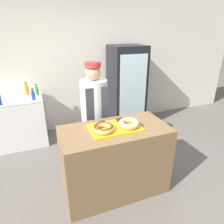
# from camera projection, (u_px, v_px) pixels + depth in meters

# --- Properties ---
(ground_plane) EXTENTS (14.00, 14.00, 0.00)m
(ground_plane) POSITION_uv_depth(u_px,v_px,m) (115.00, 188.00, 2.79)
(ground_plane) COLOR #66605B
(wall_back) EXTENTS (8.00, 0.06, 2.70)m
(wall_back) POSITION_uv_depth(u_px,v_px,m) (76.00, 65.00, 4.09)
(wall_back) COLOR silver
(wall_back) RESTS_ON ground_plane
(display_counter) EXTENTS (1.34, 0.67, 0.93)m
(display_counter) POSITION_uv_depth(u_px,v_px,m) (115.00, 160.00, 2.61)
(display_counter) COLOR brown
(display_counter) RESTS_ON ground_plane
(serving_tray) EXTENTS (0.61, 0.38, 0.02)m
(serving_tray) POSITION_uv_depth(u_px,v_px,m) (115.00, 128.00, 2.42)
(serving_tray) COLOR yellow
(serving_tray) RESTS_ON display_counter
(donut_chocolate_glaze) EXTENTS (0.26, 0.26, 0.07)m
(donut_chocolate_glaze) POSITION_uv_depth(u_px,v_px,m) (103.00, 128.00, 2.31)
(donut_chocolate_glaze) COLOR tan
(donut_chocolate_glaze) RESTS_ON serving_tray
(donut_light_glaze) EXTENTS (0.26, 0.26, 0.07)m
(donut_light_glaze) POSITION_uv_depth(u_px,v_px,m) (129.00, 123.00, 2.42)
(donut_light_glaze) COLOR tan
(donut_light_glaze) RESTS_ON serving_tray
(brownie_back_left) EXTENTS (0.07, 0.07, 0.03)m
(brownie_back_left) POSITION_uv_depth(u_px,v_px,m) (102.00, 123.00, 2.48)
(brownie_back_left) COLOR #382111
(brownie_back_left) RESTS_ON serving_tray
(brownie_back_right) EXTENTS (0.07, 0.07, 0.03)m
(brownie_back_right) POSITION_uv_depth(u_px,v_px,m) (120.00, 120.00, 2.56)
(brownie_back_right) COLOR #382111
(brownie_back_right) RESTS_ON serving_tray
(baker_person) EXTENTS (0.39, 0.39, 1.64)m
(baker_person) POSITION_uv_depth(u_px,v_px,m) (95.00, 115.00, 2.99)
(baker_person) COLOR #4C4C51
(baker_person) RESTS_ON ground_plane
(beverage_fridge) EXTENTS (0.69, 0.64, 1.75)m
(beverage_fridge) POSITION_uv_depth(u_px,v_px,m) (126.00, 88.00, 4.26)
(beverage_fridge) COLOR black
(beverage_fridge) RESTS_ON ground_plane
(chest_freezer) EXTENTS (0.88, 0.65, 0.90)m
(chest_freezer) POSITION_uv_depth(u_px,v_px,m) (20.00, 121.00, 3.72)
(chest_freezer) COLOR white
(chest_freezer) RESTS_ON ground_plane
(bottle_blue) EXTENTS (0.06, 0.06, 0.20)m
(bottle_blue) POSITION_uv_depth(u_px,v_px,m) (33.00, 96.00, 3.45)
(bottle_blue) COLOR #1E4CB2
(bottle_blue) RESTS_ON chest_freezer
(bottle_orange) EXTENTS (0.07, 0.07, 0.24)m
(bottle_orange) POSITION_uv_depth(u_px,v_px,m) (27.00, 90.00, 3.72)
(bottle_orange) COLOR orange
(bottle_orange) RESTS_ON chest_freezer
(bottle_green) EXTENTS (0.06, 0.06, 0.21)m
(bottle_green) POSITION_uv_depth(u_px,v_px,m) (37.00, 91.00, 3.69)
(bottle_green) COLOR #2D8C38
(bottle_green) RESTS_ON chest_freezer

